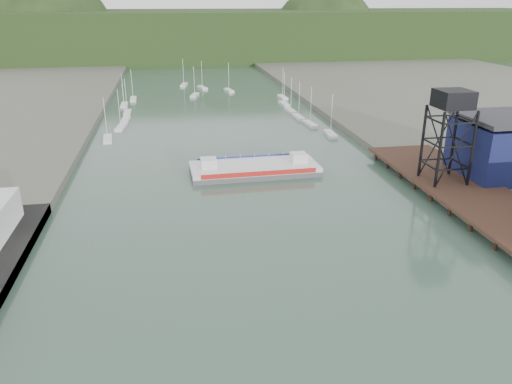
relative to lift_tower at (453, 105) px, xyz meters
name	(u,v)px	position (x,y,z in m)	size (l,w,h in m)	color
east_pier	(497,209)	(2.00, -13.00, -13.75)	(14.00, 70.00, 2.45)	black
lift_tower	(453,105)	(0.00, 0.00, 0.00)	(6.50, 6.50, 16.00)	black
marina_sailboats	(209,107)	(-34.92, 80.46, -15.30)	(57.71, 92.65, 0.90)	silver
distant_hills	(179,38)	(-38.98, 243.35, -5.27)	(500.00, 120.00, 80.00)	black
chain_ferry	(254,168)	(-31.28, 15.63, -14.61)	(25.33, 10.87, 3.61)	#505053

